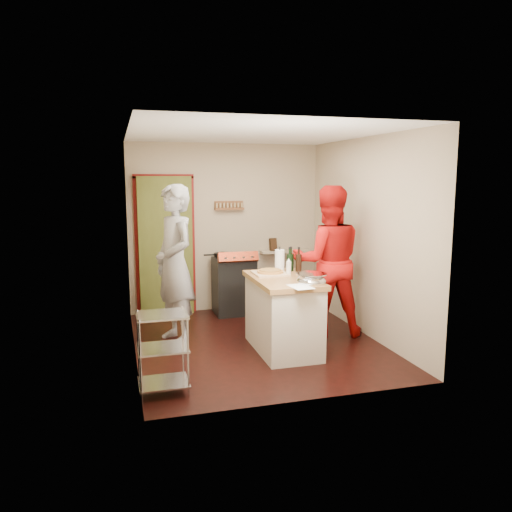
{
  "coord_description": "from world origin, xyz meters",
  "views": [
    {
      "loc": [
        -1.67,
        -5.89,
        2.07
      ],
      "look_at": [
        -0.0,
        0.0,
        1.11
      ],
      "focal_mm": 35.0,
      "sensor_mm": 36.0,
      "label": 1
    }
  ],
  "objects_px": {
    "person_red": "(328,261)",
    "person_stripe": "(175,264)",
    "wire_shelving": "(163,349)",
    "stove": "(234,285)",
    "island": "(283,312)"
  },
  "relations": [
    {
      "from": "stove",
      "to": "person_red",
      "type": "xyz_separation_m",
      "value": [
        0.95,
        -1.35,
        0.54
      ]
    },
    {
      "from": "stove",
      "to": "wire_shelving",
      "type": "relative_size",
      "value": 1.26
    },
    {
      "from": "island",
      "to": "person_stripe",
      "type": "height_order",
      "value": "person_stripe"
    },
    {
      "from": "stove",
      "to": "wire_shelving",
      "type": "height_order",
      "value": "stove"
    },
    {
      "from": "stove",
      "to": "island",
      "type": "bearing_deg",
      "value": -84.0
    },
    {
      "from": "stove",
      "to": "person_stripe",
      "type": "xyz_separation_m",
      "value": [
        -1.02,
        -1.09,
        0.55
      ]
    },
    {
      "from": "stove",
      "to": "wire_shelving",
      "type": "xyz_separation_m",
      "value": [
        -1.33,
        -2.62,
        -0.01
      ]
    },
    {
      "from": "person_red",
      "to": "person_stripe",
      "type": "bearing_deg",
      "value": 4.09
    },
    {
      "from": "person_stripe",
      "to": "person_red",
      "type": "bearing_deg",
      "value": 64.21
    },
    {
      "from": "wire_shelving",
      "to": "person_red",
      "type": "distance_m",
      "value": 2.67
    },
    {
      "from": "person_stripe",
      "to": "stove",
      "type": "bearing_deg",
      "value": 118.54
    },
    {
      "from": "person_stripe",
      "to": "person_red",
      "type": "xyz_separation_m",
      "value": [
        1.97,
        -0.26,
        -0.01
      ]
    },
    {
      "from": "person_red",
      "to": "wire_shelving",
      "type": "bearing_deg",
      "value": 40.9
    },
    {
      "from": "stove",
      "to": "person_red",
      "type": "relative_size",
      "value": 0.51
    },
    {
      "from": "stove",
      "to": "island",
      "type": "height_order",
      "value": "island"
    }
  ]
}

